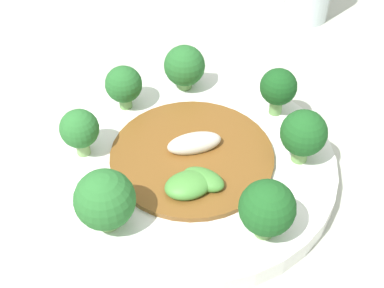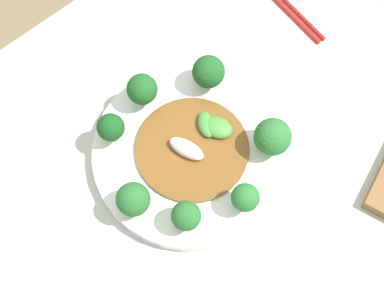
{
  "view_description": "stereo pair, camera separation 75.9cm",
  "coord_description": "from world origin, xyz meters",
  "views": [
    {
      "loc": [
        0.4,
        0.04,
        1.16
      ],
      "look_at": [
        -0.0,
        0.03,
        0.77
      ],
      "focal_mm": 50.0,
      "sensor_mm": 36.0,
      "label": 1
    },
    {
      "loc": [
        -0.22,
        -0.21,
        1.51
      ],
      "look_at": [
        -0.0,
        0.03,
        0.77
      ],
      "focal_mm": 50.0,
      "sensor_mm": 36.0,
      "label": 2
    }
  ],
  "objects": [
    {
      "name": "plate",
      "position": [
        -0.0,
        0.03,
        0.74
      ],
      "size": [
        0.31,
        0.31,
        0.02
      ],
      "color": "white",
      "rests_on": "table"
    },
    {
      "name": "broccoli_south",
      "position": [
        -0.01,
        -0.08,
        0.79
      ],
      "size": [
        0.04,
        0.04,
        0.06
      ],
      "color": "#89B76B",
      "rests_on": "plate"
    },
    {
      "name": "broccoli_northwest",
      "position": [
        -0.08,
        0.13,
        0.79
      ],
      "size": [
        0.04,
        0.04,
        0.06
      ],
      "color": "#70A356",
      "rests_on": "plate"
    },
    {
      "name": "broccoli_north",
      "position": [
        -0.0,
        0.15,
        0.79
      ],
      "size": [
        0.05,
        0.05,
        0.06
      ],
      "color": "#7AAD5B",
      "rests_on": "plate"
    },
    {
      "name": "broccoli_west",
      "position": [
        -0.12,
        0.02,
        0.79
      ],
      "size": [
        0.05,
        0.05,
        0.06
      ],
      "color": "#70A356",
      "rests_on": "plate"
    },
    {
      "name": "broccoli_northeast",
      "position": [
        0.1,
        0.1,
        0.79
      ],
      "size": [
        0.05,
        0.05,
        0.06
      ],
      "color": "#70A356",
      "rests_on": "plate"
    },
    {
      "name": "broccoli_southeast",
      "position": [
        0.09,
        -0.04,
        0.79
      ],
      "size": [
        0.06,
        0.06,
        0.06
      ],
      "color": "#89B76B",
      "rests_on": "plate"
    },
    {
      "name": "broccoli_southwest",
      "position": [
        -0.08,
        -0.05,
        0.79
      ],
      "size": [
        0.04,
        0.04,
        0.05
      ],
      "color": "#70A356",
      "rests_on": "plate"
    },
    {
      "name": "stirfry_center",
      "position": [
        0.01,
        0.04,
        0.76
      ],
      "size": [
        0.18,
        0.18,
        0.02
      ],
      "color": "brown",
      "rests_on": "plate"
    }
  ]
}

